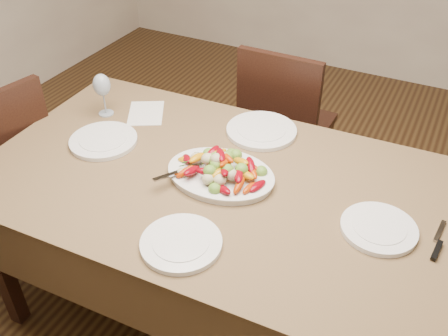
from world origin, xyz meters
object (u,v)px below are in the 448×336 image
object	(u,v)px
serving_platter	(221,176)
plate_right	(379,229)
dining_table	(224,253)
chair_far	(288,124)
plate_left	(104,141)
plate_far	(261,131)
plate_near	(181,243)
wine_glass	(103,93)

from	to	relation	value
serving_platter	plate_right	bearing A→B (deg)	-1.36
dining_table	serving_platter	bearing A→B (deg)	150.71
chair_far	plate_left	size ratio (longest dim) A/B	3.46
dining_table	plate_left	size ratio (longest dim) A/B	6.70
chair_far	plate_left	distance (m)	1.07
plate_far	chair_far	bearing A→B (deg)	97.05
dining_table	plate_near	world-z (taller)	plate_near
plate_near	chair_far	bearing A→B (deg)	94.72
serving_platter	plate_far	size ratio (longest dim) A/B	1.34
serving_platter	plate_left	size ratio (longest dim) A/B	1.44
plate_left	plate_far	size ratio (longest dim) A/B	0.93
plate_left	plate_far	bearing A→B (deg)	33.58
plate_left	chair_far	bearing A→B (deg)	62.43
chair_far	plate_right	world-z (taller)	chair_far
wine_glass	plate_near	bearing A→B (deg)	-37.43
plate_right	dining_table	bearing A→B (deg)	179.70
plate_left	serving_platter	bearing A→B (deg)	0.49
plate_near	plate_right	bearing A→B (deg)	32.82
plate_left	plate_near	bearing A→B (deg)	-31.56
chair_far	serving_platter	size ratio (longest dim) A/B	2.40
dining_table	plate_near	size ratio (longest dim) A/B	7.08
plate_left	plate_right	bearing A→B (deg)	-0.48
plate_near	dining_table	bearing A→B (deg)	94.36
plate_far	wine_glass	xyz separation A→B (m)	(-0.68, -0.17, 0.09)
chair_far	plate_right	bearing A→B (deg)	125.72
chair_far	wine_glass	distance (m)	1.02
serving_platter	plate_near	size ratio (longest dim) A/B	1.52
plate_far	plate_left	bearing A→B (deg)	-146.42
serving_platter	plate_far	world-z (taller)	serving_platter
dining_table	plate_right	size ratio (longest dim) A/B	7.42
serving_platter	plate_right	distance (m)	0.59
dining_table	plate_far	xyz separation A→B (m)	(-0.01, 0.37, 0.39)
serving_platter	plate_right	world-z (taller)	serving_platter
plate_right	plate_near	xyz separation A→B (m)	(-0.54, -0.35, 0.00)
chair_far	plate_near	bearing A→B (deg)	95.51
chair_far	plate_far	distance (m)	0.63
plate_left	plate_near	size ratio (longest dim) A/B	1.06
plate_right	plate_far	bearing A→B (deg)	147.21
wine_glass	plate_right	bearing A→B (deg)	-9.02
plate_near	wine_glass	xyz separation A→B (m)	(-0.71, 0.55, 0.09)
plate_left	plate_right	distance (m)	1.12
dining_table	chair_far	bearing A→B (deg)	94.85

